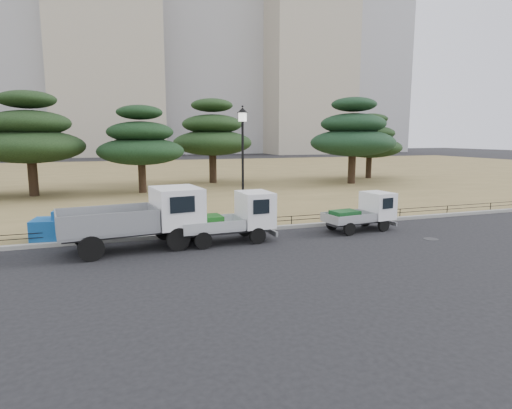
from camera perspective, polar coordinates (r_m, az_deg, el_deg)
name	(u,v)px	position (r m, az deg, el deg)	size (l,w,h in m)	color
ground	(273,245)	(16.65, 2.27, -5.46)	(220.00, 220.00, 0.00)	black
lawn	(167,175)	(46.15, -11.77, 3.82)	(120.00, 56.00, 0.15)	olive
curb	(252,230)	(19.00, -0.60, -3.36)	(120.00, 0.25, 0.16)	gray
truck_large	(141,216)	(16.50, -15.06, -1.47)	(5.34, 2.64, 2.24)	black
truck_kei_front	(234,217)	(17.07, -2.97, -1.73)	(3.77, 1.76, 1.96)	black
truck_kei_rear	(364,212)	(19.72, 14.16, -0.95)	(3.33, 1.71, 1.67)	black
street_lamp	(243,147)	(18.75, -1.79, 7.62)	(0.47, 0.47, 5.25)	black
pipe_fence	(250,221)	(19.07, -0.74, -2.22)	(38.00, 0.04, 0.40)	black
tarp_pile	(57,227)	(18.75, -25.01, -2.76)	(1.87, 1.48, 1.15)	#1455A1
manhole	(431,239)	(19.01, 22.29, -4.28)	(0.60, 0.60, 0.01)	#2D2D30
pine_west_near	(30,136)	(32.57, -27.95, 8.08)	(7.01, 7.01, 7.01)	black
pine_center_left	(141,143)	(31.72, -15.11, 7.98)	(6.09, 6.09, 6.19)	black
pine_center_right	(212,134)	(37.44, -5.84, 9.27)	(6.78, 6.78, 7.19)	black
pine_east_near	(353,134)	(37.61, 12.80, 9.13)	(7.19, 7.19, 7.26)	black
pine_east_far	(370,141)	(42.82, 14.93, 8.17)	(6.13, 6.13, 6.16)	black
tower_center_left	(104,24)	(102.67, -19.59, 21.75)	(22.00, 20.00, 55.00)	#AAA08C
tower_east	(304,52)	(109.12, 6.42, 19.53)	(20.00, 18.00, 48.00)	#AAA08C
tower_far_east	(353,19)	(126.71, 12.82, 22.98)	(24.00, 20.00, 70.00)	#A0A0A5
radio_tower	(408,38)	(129.37, 19.60, 20.15)	(1.80, 1.80, 63.00)	#D83F33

